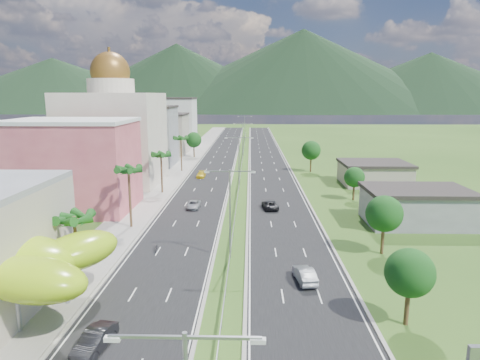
{
  "coord_description": "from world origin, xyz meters",
  "views": [
    {
      "loc": [
        2.41,
        -39.36,
        19.66
      ],
      "look_at": [
        0.86,
        23.79,
        7.0
      ],
      "focal_mm": 32.0,
      "sensor_mm": 36.0,
      "label": 1
    }
  ],
  "objects": [
    {
      "name": "ground",
      "position": [
        0.0,
        0.0,
        0.0
      ],
      "size": [
        500.0,
        500.0,
        0.0
      ],
      "primitive_type": "plane",
      "color": "#2D5119",
      "rests_on": "ground"
    },
    {
      "name": "road_left",
      "position": [
        -7.5,
        90.0,
        0.02
      ],
      "size": [
        11.0,
        260.0,
        0.04
      ],
      "primitive_type": "cube",
      "color": "black",
      "rests_on": "ground"
    },
    {
      "name": "road_right",
      "position": [
        7.5,
        90.0,
        0.02
      ],
      "size": [
        11.0,
        260.0,
        0.04
      ],
      "primitive_type": "cube",
      "color": "black",
      "rests_on": "ground"
    },
    {
      "name": "sidewalk_left",
      "position": [
        -17.0,
        90.0,
        0.06
      ],
      "size": [
        7.0,
        260.0,
        0.12
      ],
      "primitive_type": "cube",
      "color": "gray",
      "rests_on": "ground"
    },
    {
      "name": "median_guardrail",
      "position": [
        0.0,
        71.99,
        0.62
      ],
      "size": [
        0.1,
        216.06,
        0.76
      ],
      "color": "gray",
      "rests_on": "ground"
    },
    {
      "name": "streetlight_median_b",
      "position": [
        0.0,
        10.0,
        6.75
      ],
      "size": [
        6.04,
        0.25,
        11.0
      ],
      "color": "gray",
      "rests_on": "ground"
    },
    {
      "name": "streetlight_median_c",
      "position": [
        0.0,
        50.0,
        6.75
      ],
      "size": [
        6.04,
        0.25,
        11.0
      ],
      "color": "gray",
      "rests_on": "ground"
    },
    {
      "name": "streetlight_median_d",
      "position": [
        0.0,
        95.0,
        6.75
      ],
      "size": [
        6.04,
        0.25,
        11.0
      ],
      "color": "gray",
      "rests_on": "ground"
    },
    {
      "name": "streetlight_median_e",
      "position": [
        0.0,
        140.0,
        6.75
      ],
      "size": [
        6.04,
        0.25,
        11.0
      ],
      "color": "gray",
      "rests_on": "ground"
    },
    {
      "name": "pink_shophouse",
      "position": [
        -28.0,
        32.0,
        7.5
      ],
      "size": [
        20.0,
        15.0,
        15.0
      ],
      "primitive_type": "cube",
      "color": "#B94C58",
      "rests_on": "ground"
    },
    {
      "name": "domed_building",
      "position": [
        -28.0,
        55.0,
        11.35
      ],
      "size": [
        20.0,
        20.0,
        28.7
      ],
      "color": "beige",
      "rests_on": "ground"
    },
    {
      "name": "midrise_grey",
      "position": [
        -27.0,
        80.0,
        8.0
      ],
      "size": [
        16.0,
        15.0,
        16.0
      ],
      "primitive_type": "cube",
      "color": "slate",
      "rests_on": "ground"
    },
    {
      "name": "midrise_beige",
      "position": [
        -27.0,
        102.0,
        6.5
      ],
      "size": [
        16.0,
        15.0,
        13.0
      ],
      "primitive_type": "cube",
      "color": "#A49A87",
      "rests_on": "ground"
    },
    {
      "name": "midrise_white",
      "position": [
        -27.0,
        125.0,
        9.0
      ],
      "size": [
        16.0,
        15.0,
        18.0
      ],
      "primitive_type": "cube",
      "color": "silver",
      "rests_on": "ground"
    },
    {
      "name": "shed_near",
      "position": [
        28.0,
        25.0,
        2.5
      ],
      "size": [
        15.0,
        10.0,
        5.0
      ],
      "primitive_type": "cube",
      "color": "slate",
      "rests_on": "ground"
    },
    {
      "name": "shed_far",
      "position": [
        30.0,
        55.0,
        2.2
      ],
      "size": [
        14.0,
        12.0,
        4.4
      ],
      "primitive_type": "cube",
      "color": "#A49A87",
      "rests_on": "ground"
    },
    {
      "name": "palm_tree_b",
      "position": [
        -15.5,
        2.0,
        7.06
      ],
      "size": [
        3.6,
        3.6,
        8.1
      ],
      "color": "#47301C",
      "rests_on": "ground"
    },
    {
      "name": "palm_tree_c",
      "position": [
        -15.5,
        22.0,
        8.5
      ],
      "size": [
        3.6,
        3.6,
        9.6
      ],
      "color": "#47301C",
      "rests_on": "ground"
    },
    {
      "name": "palm_tree_d",
      "position": [
        -15.5,
        45.0,
        7.54
      ],
      "size": [
        3.6,
        3.6,
        8.6
      ],
      "color": "#47301C",
      "rests_on": "ground"
    },
    {
      "name": "palm_tree_e",
      "position": [
        -15.5,
        70.0,
        8.31
      ],
      "size": [
        3.6,
        3.6,
        9.4
      ],
      "color": "#47301C",
      "rests_on": "ground"
    },
    {
      "name": "leafy_tree_lfar",
      "position": [
        -15.5,
        95.0,
        5.58
      ],
      "size": [
        4.9,
        4.9,
        8.05
      ],
      "color": "#47301C",
      "rests_on": "ground"
    },
    {
      "name": "leafy_tree_ra",
      "position": [
        16.0,
        -5.0,
        4.78
      ],
      "size": [
        4.2,
        4.2,
        6.9
      ],
      "color": "#47301C",
      "rests_on": "ground"
    },
    {
      "name": "leafy_tree_rb",
      "position": [
        19.0,
        12.0,
        5.18
      ],
      "size": [
        4.55,
        4.55,
        7.47
      ],
      "color": "#47301C",
      "rests_on": "ground"
    },
    {
      "name": "leafy_tree_rc",
      "position": [
        22.0,
        40.0,
        4.37
      ],
      "size": [
        3.85,
        3.85,
        6.33
      ],
      "color": "#47301C",
      "rests_on": "ground"
    },
    {
      "name": "leafy_tree_rd",
      "position": [
        18.0,
        70.0,
        5.58
      ],
      "size": [
        4.9,
        4.9,
        8.05
      ],
      "color": "#47301C",
      "rests_on": "ground"
    },
    {
      "name": "mountain_ridge",
      "position": [
        60.0,
        450.0,
        0.0
      ],
      "size": [
        860.0,
        140.0,
        90.0
      ],
      "primitive_type": null,
      "color": "black",
      "rests_on": "ground"
    },
    {
      "name": "car_dark_left",
      "position": [
        -9.65,
        -9.48,
        0.86
      ],
      "size": [
        2.47,
        5.16,
        1.63
      ],
      "primitive_type": "imported",
      "rotation": [
        0.0,
        0.0,
        -0.15
      ],
      "color": "black",
      "rests_on": "road_left"
    },
    {
      "name": "car_silver_mid_left",
      "position": [
        -7.51,
        33.1,
        0.68
      ],
      "size": [
        2.25,
        4.67,
        1.28
      ],
      "primitive_type": "imported",
      "rotation": [
        0.0,
        0.0,
        -0.03
      ],
      "color": "#94979B",
      "rests_on": "road_left"
    },
    {
      "name": "car_yellow_far_left",
      "position": [
        -9.46,
        61.54,
        0.73
      ],
      "size": [
        1.99,
        4.79,
        1.38
      ],
      "primitive_type": "imported",
      "rotation": [
        0.0,
        0.0,
        -0.01
      ],
      "color": "gold",
      "rests_on": "road_left"
    },
    {
      "name": "car_silver_right",
      "position": [
        8.26,
        3.45,
        0.84
      ],
      "size": [
        2.36,
        5.04,
        1.6
      ],
      "primitive_type": "imported",
      "rotation": [
        0.0,
        0.0,
        3.28
      ],
      "color": "#929499",
      "rests_on": "road_right"
    },
    {
      "name": "car_dark_far_right",
      "position": [
        5.87,
        33.12,
        0.76
      ],
      "size": [
        3.05,
        5.45,
        1.44
      ],
      "primitive_type": "imported",
      "rotation": [
        0.0,
        0.0,
        3.27
      ],
      "color": "black",
      "rests_on": "road_right"
    },
    {
      "name": "motorcycle",
      "position": [
        -9.54,
        11.96,
        0.65
      ],
      "size": [
        0.81,
        1.95,
        1.21
      ],
      "primitive_type": "imported",
      "rotation": [
        0.0,
        0.0,
        0.13
      ],
      "color": "black",
      "rests_on": "road_left"
    }
  ]
}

